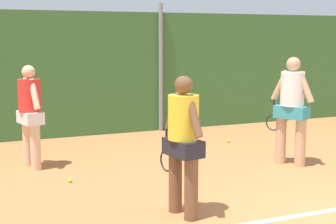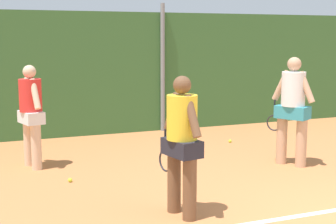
{
  "view_description": "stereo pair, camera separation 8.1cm",
  "coord_description": "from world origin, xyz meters",
  "px_view_note": "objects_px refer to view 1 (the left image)",
  "views": [
    {
      "loc": [
        -4.24,
        -3.81,
        2.21
      ],
      "look_at": [
        -1.38,
        3.12,
        1.06
      ],
      "focal_mm": 53.1,
      "sensor_mm": 36.0,
      "label": 1
    },
    {
      "loc": [
        -4.16,
        -3.84,
        2.21
      ],
      "look_at": [
        -1.38,
        3.12,
        1.06
      ],
      "focal_mm": 53.1,
      "sensor_mm": 36.0,
      "label": 2
    }
  ],
  "objects_px": {
    "tennis_ball_4": "(70,180)",
    "tennis_ball_5": "(229,141)",
    "player_backcourt_far": "(30,111)",
    "player_foreground_near": "(183,139)",
    "player_midcourt": "(292,105)"
  },
  "relations": [
    {
      "from": "tennis_ball_4",
      "to": "tennis_ball_5",
      "type": "bearing_deg",
      "value": 23.71
    },
    {
      "from": "player_backcourt_far",
      "to": "tennis_ball_5",
      "type": "xyz_separation_m",
      "value": [
        4.07,
        0.5,
        -0.94
      ]
    },
    {
      "from": "player_foreground_near",
      "to": "tennis_ball_4",
      "type": "relative_size",
      "value": 26.39
    },
    {
      "from": "tennis_ball_4",
      "to": "tennis_ball_5",
      "type": "height_order",
      "value": "same"
    },
    {
      "from": "player_foreground_near",
      "to": "player_backcourt_far",
      "type": "bearing_deg",
      "value": 14.1
    },
    {
      "from": "player_backcourt_far",
      "to": "player_midcourt",
      "type": "bearing_deg",
      "value": 55.53
    },
    {
      "from": "player_midcourt",
      "to": "player_foreground_near",
      "type": "bearing_deg",
      "value": 90.69
    },
    {
      "from": "tennis_ball_5",
      "to": "player_midcourt",
      "type": "bearing_deg",
      "value": -87.43
    },
    {
      "from": "tennis_ball_4",
      "to": "tennis_ball_5",
      "type": "relative_size",
      "value": 1.0
    },
    {
      "from": "player_midcourt",
      "to": "player_backcourt_far",
      "type": "xyz_separation_m",
      "value": [
        -4.16,
        1.49,
        -0.07
      ]
    },
    {
      "from": "player_backcourt_far",
      "to": "tennis_ball_4",
      "type": "xyz_separation_m",
      "value": [
        0.42,
        -1.11,
        -0.94
      ]
    },
    {
      "from": "player_foreground_near",
      "to": "player_backcourt_far",
      "type": "xyz_separation_m",
      "value": [
        -1.43,
        3.05,
        0.0
      ]
    },
    {
      "from": "player_backcourt_far",
      "to": "tennis_ball_4",
      "type": "relative_size",
      "value": 26.33
    },
    {
      "from": "player_backcourt_far",
      "to": "tennis_ball_5",
      "type": "relative_size",
      "value": 26.33
    },
    {
      "from": "player_foreground_near",
      "to": "player_backcourt_far",
      "type": "distance_m",
      "value": 3.37
    }
  ]
}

